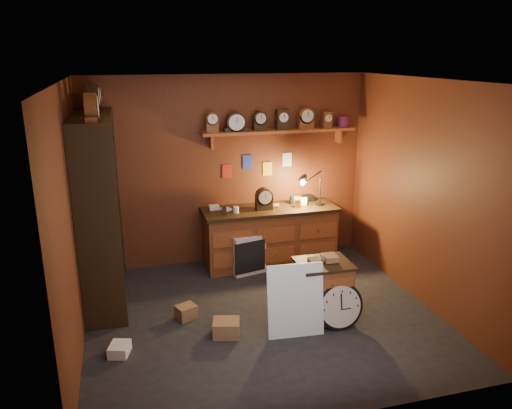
% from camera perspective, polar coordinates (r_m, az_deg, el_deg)
% --- Properties ---
extents(floor, '(4.00, 4.00, 0.00)m').
position_cam_1_polar(floor, '(6.02, 0.78, -12.66)').
color(floor, black).
rests_on(floor, ground).
extents(room_shell, '(4.02, 3.62, 2.71)m').
position_cam_1_polar(room_shell, '(5.49, 0.98, 3.78)').
color(room_shell, '#5B2915').
rests_on(room_shell, ground).
extents(shelving_unit, '(0.47, 1.60, 2.58)m').
position_cam_1_polar(shelving_unit, '(6.25, -17.76, 0.17)').
color(shelving_unit, black).
rests_on(shelving_unit, ground).
extents(workbench, '(1.94, 0.66, 1.36)m').
position_cam_1_polar(workbench, '(7.24, 1.60, -3.24)').
color(workbench, brown).
rests_on(workbench, ground).
extents(low_cabinet, '(0.61, 0.52, 0.78)m').
position_cam_1_polar(low_cabinet, '(5.88, 7.67, -9.39)').
color(low_cabinet, brown).
rests_on(low_cabinet, ground).
extents(big_round_clock, '(0.54, 0.17, 0.54)m').
position_cam_1_polar(big_round_clock, '(5.75, 9.55, -11.40)').
color(big_round_clock, black).
rests_on(big_round_clock, ground).
extents(white_panel, '(0.63, 0.22, 0.82)m').
position_cam_1_polar(white_panel, '(5.71, 4.44, -14.45)').
color(white_panel, silver).
rests_on(white_panel, ground).
extents(mini_fridge, '(0.64, 0.66, 0.56)m').
position_cam_1_polar(mini_fridge, '(7.14, -1.24, -5.20)').
color(mini_fridge, silver).
rests_on(mini_fridge, ground).
extents(floor_box_a, '(0.34, 0.31, 0.18)m').
position_cam_1_polar(floor_box_a, '(5.63, -3.41, -13.91)').
color(floor_box_a, brown).
rests_on(floor_box_a, ground).
extents(floor_box_b, '(0.25, 0.27, 0.11)m').
position_cam_1_polar(floor_box_b, '(5.51, -15.33, -15.67)').
color(floor_box_b, white).
rests_on(floor_box_b, ground).
extents(floor_box_c, '(0.27, 0.25, 0.16)m').
position_cam_1_polar(floor_box_c, '(5.99, -7.97, -12.08)').
color(floor_box_c, brown).
rests_on(floor_box_c, ground).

